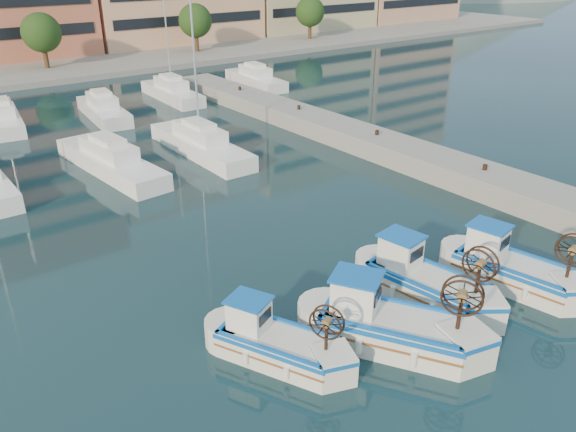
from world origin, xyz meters
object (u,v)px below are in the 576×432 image
object	(u,v)px
fishing_boat_c	(424,281)
fishing_boat_a	(275,341)
fishing_boat_d	(511,267)
fishing_boat_b	(389,324)

from	to	relation	value
fishing_boat_c	fishing_boat_a	bearing A→B (deg)	165.99
fishing_boat_d	fishing_boat_c	bearing A→B (deg)	147.17
fishing_boat_c	fishing_boat_d	distance (m)	3.72
fishing_boat_b	fishing_boat_c	distance (m)	3.23
fishing_boat_d	fishing_boat_b	bearing A→B (deg)	166.71
fishing_boat_a	fishing_boat_b	xyz separation A→B (m)	(3.34, -1.68, 0.15)
fishing_boat_b	fishing_boat_c	size ratio (longest dim) A/B	1.06
fishing_boat_b	fishing_boat_d	distance (m)	6.48
fishing_boat_a	fishing_boat_d	distance (m)	10.02
fishing_boat_a	fishing_boat_d	size ratio (longest dim) A/B	0.89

